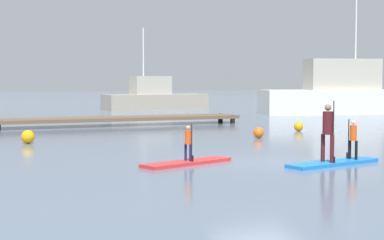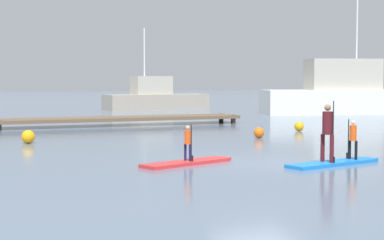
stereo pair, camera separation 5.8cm
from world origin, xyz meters
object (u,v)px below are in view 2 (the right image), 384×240
object	(u,v)px
mooring_buoy_near	(259,133)
mooring_buoy_mid	(299,126)
paddler_adult	(328,129)
fishing_boat_green_midground	(156,98)
fishing_boat_white_large	(342,94)
paddleboard_far	(334,163)
paddler_child_solo	(188,141)
paddleboard_near	(188,162)
paddler_child_front	(353,137)
mooring_buoy_far	(28,137)

from	to	relation	value
mooring_buoy_near	mooring_buoy_mid	bearing A→B (deg)	34.17
mooring_buoy_near	paddler_adult	bearing A→B (deg)	-105.41
fishing_boat_green_midground	mooring_buoy_near	bearing A→B (deg)	-99.32
fishing_boat_white_large	mooring_buoy_mid	distance (m)	16.52
paddler_adult	mooring_buoy_mid	world-z (taller)	paddler_adult
paddleboard_far	mooring_buoy_near	xyz separation A→B (m)	(2.01, 8.32, 0.18)
paddler_child_solo	paddleboard_far	xyz separation A→B (m)	(3.94, -1.72, -0.63)
paddleboard_near	fishing_boat_green_midground	xyz separation A→B (m)	(10.23, 32.65, 0.91)
paddler_child_front	mooring_buoy_far	xyz separation A→B (m)	(-8.27, 9.51, -0.50)
paddleboard_near	mooring_buoy_far	size ratio (longest dim) A/B	6.00
paddler_adult	mooring_buoy_near	bearing A→B (deg)	74.59
fishing_boat_green_midground	mooring_buoy_near	xyz separation A→B (m)	(-4.28, -26.07, -0.73)
paddler_adult	paddleboard_near	bearing A→B (deg)	153.48
paddler_adult	paddler_child_solo	bearing A→B (deg)	153.62
paddleboard_far	paddler_child_solo	bearing A→B (deg)	156.37
paddleboard_far	fishing_boat_green_midground	world-z (taller)	fishing_boat_green_midground
fishing_boat_white_large	mooring_buoy_near	distance (m)	20.65
mooring_buoy_mid	paddleboard_near	bearing A→B (deg)	-136.55
mooring_buoy_near	mooring_buoy_far	distance (m)	9.59
fishing_boat_green_midground	paddleboard_far	bearing A→B (deg)	-100.36
fishing_boat_green_midground	mooring_buoy_far	bearing A→B (deg)	-119.16
paddleboard_near	paddler_child_front	size ratio (longest dim) A/B	2.63
paddler_child_solo	paddleboard_far	bearing A→B (deg)	-23.63
paddler_child_solo	paddleboard_far	world-z (taller)	paddler_child_solo
paddleboard_far	fishing_boat_green_midground	distance (m)	34.97
paddleboard_far	fishing_boat_white_large	size ratio (longest dim) A/B	0.29
paddler_child_solo	fishing_boat_green_midground	distance (m)	34.22
paddleboard_near	paddler_adult	xyz separation A→B (m)	(3.64, -1.82, 1.02)
paddler_child_front	mooring_buoy_near	size ratio (longest dim) A/B	2.63
paddleboard_near	fishing_boat_white_large	xyz separation A→B (m)	(20.65, 21.03, 1.43)
paddler_child_front	mooring_buoy_far	size ratio (longest dim) A/B	2.29
paddleboard_far	mooring_buoy_mid	bearing A→B (deg)	62.74
mooring_buoy_near	paddleboard_far	bearing A→B (deg)	-103.57
fishing_boat_white_large	paddler_adult	bearing A→B (deg)	-126.68
fishing_boat_green_midground	mooring_buoy_far	xyz separation A→B (m)	(-13.77, -24.68, -0.70)
paddleboard_near	paddler_child_solo	xyz separation A→B (m)	(0.00, -0.01, 0.63)
fishing_boat_white_large	paddler_child_solo	bearing A→B (deg)	-134.46
paddleboard_far	mooring_buoy_mid	size ratio (longest dim) A/B	7.52
paddler_adult	mooring_buoy_mid	bearing A→B (deg)	61.63
paddler_child_solo	mooring_buoy_mid	distance (m)	13.04
mooring_buoy_near	fishing_boat_green_midground	bearing A→B (deg)	80.68
fishing_boat_white_large	mooring_buoy_near	xyz separation A→B (m)	(-14.70, -14.45, -1.25)
paddler_child_front	fishing_boat_green_midground	size ratio (longest dim) A/B	0.13
paddleboard_near	mooring_buoy_near	size ratio (longest dim) A/B	6.89
fishing_boat_green_midground	mooring_buoy_mid	xyz separation A→B (m)	(-0.78, -23.69, -0.73)
mooring_buoy_near	mooring_buoy_mid	distance (m)	4.23
paddler_child_front	fishing_boat_white_large	size ratio (longest dim) A/B	0.10
mooring_buoy_mid	mooring_buoy_far	bearing A→B (deg)	-175.66
paddleboard_near	mooring_buoy_mid	bearing A→B (deg)	43.45
paddler_adult	paddleboard_far	bearing A→B (deg)	14.35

